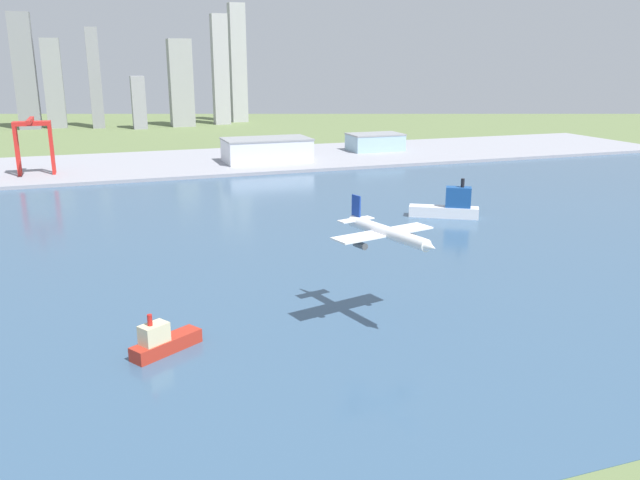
% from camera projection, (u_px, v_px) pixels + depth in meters
% --- Properties ---
extents(ground_plane, '(2400.00, 2400.00, 0.00)m').
position_uv_depth(ground_plane, '(251.00, 216.00, 343.68)').
color(ground_plane, '#627545').
extents(water_bay, '(840.00, 360.00, 0.15)m').
position_uv_depth(water_bay, '(283.00, 245.00, 289.16)').
color(water_bay, '#385675').
rests_on(water_bay, ground).
extents(industrial_pier, '(840.00, 140.00, 2.50)m').
position_uv_depth(industrial_pier, '(195.00, 162.00, 515.89)').
color(industrial_pier, '#94949D').
rests_on(industrial_pier, ground).
extents(airplane_landing, '(34.82, 39.58, 12.40)m').
position_uv_depth(airplane_landing, '(387.00, 233.00, 194.50)').
color(airplane_landing, white).
extents(tugboat_small, '(21.30, 16.16, 12.75)m').
position_uv_depth(tugboat_small, '(163.00, 341.00, 181.41)').
color(tugboat_small, '#B22D1E').
rests_on(tugboat_small, water_bay).
extents(ferry_boat, '(34.85, 25.11, 20.83)m').
position_uv_depth(ferry_boat, '(449.00, 206.00, 338.24)').
color(ferry_boat, white).
rests_on(ferry_boat, water_bay).
extents(port_crane_red, '(24.64, 39.10, 39.63)m').
position_uv_depth(port_crane_red, '(33.00, 134.00, 444.42)').
color(port_crane_red, red).
rests_on(port_crane_red, industrial_pier).
extents(warehouse_main, '(67.59, 38.53, 18.43)m').
position_uv_depth(warehouse_main, '(267.00, 150.00, 509.47)').
color(warehouse_main, silver).
rests_on(warehouse_main, industrial_pier).
extents(warehouse_annex, '(47.03, 30.41, 15.00)m').
position_uv_depth(warehouse_annex, '(375.00, 142.00, 572.77)').
color(warehouse_annex, '#99BCD1').
rests_on(warehouse_annex, industrial_pier).
extents(distant_skyline, '(281.26, 69.39, 151.46)m').
position_uv_depth(distant_skyline, '(133.00, 76.00, 795.72)').
color(distant_skyline, gray).
rests_on(distant_skyline, ground).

